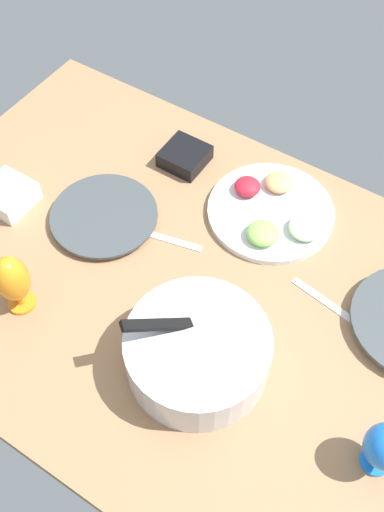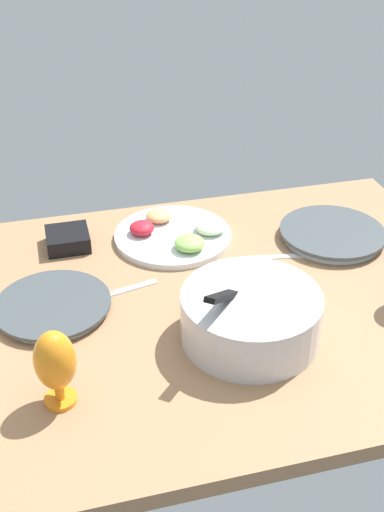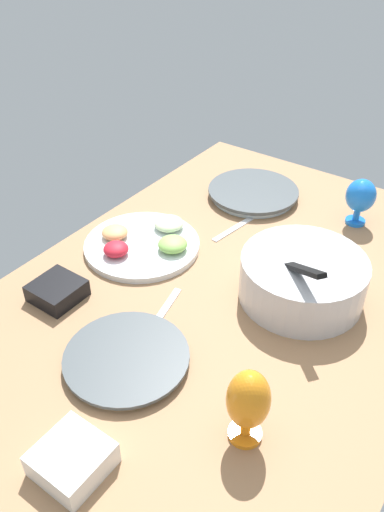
# 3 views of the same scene
# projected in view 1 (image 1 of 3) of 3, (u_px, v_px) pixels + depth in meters

# --- Properties ---
(ground_plane) EXTENTS (1.60, 1.04, 0.04)m
(ground_plane) POSITION_uv_depth(u_px,v_px,m) (189.00, 290.00, 1.46)
(ground_plane) COLOR #99704C
(dinner_plate_right) EXTENTS (0.28, 0.28, 0.02)m
(dinner_plate_right) POSITION_uv_depth(u_px,v_px,m) (104.00, 217.00, 1.55)
(dinner_plate_right) COLOR silver
(dinner_plate_right) RESTS_ON ground_plane
(mixing_bowl) EXTENTS (0.31, 0.31, 0.19)m
(mixing_bowl) POSITION_uv_depth(u_px,v_px,m) (197.00, 351.00, 1.28)
(mixing_bowl) COLOR silver
(mixing_bowl) RESTS_ON ground_plane
(fruit_platter) EXTENTS (0.33, 0.33, 0.05)m
(fruit_platter) POSITION_uv_depth(u_px,v_px,m) (272.00, 211.00, 1.56)
(fruit_platter) COLOR silver
(fruit_platter) RESTS_ON ground_plane
(hurricane_glass_orange) EXTENTS (0.08, 0.08, 0.17)m
(hurricane_glass_orange) POSITION_uv_depth(u_px,v_px,m) (12.00, 280.00, 1.33)
(hurricane_glass_orange) COLOR orange
(hurricane_glass_orange) RESTS_ON ground_plane
(square_bowl_black) EXTENTS (0.12, 0.12, 0.05)m
(square_bowl_black) POSITION_uv_depth(u_px,v_px,m) (185.00, 156.00, 1.66)
(square_bowl_black) COLOR black
(square_bowl_black) RESTS_ON ground_plane
(square_bowl_white) EXTENTS (0.12, 0.12, 0.05)m
(square_bowl_white) POSITION_uv_depth(u_px,v_px,m) (8.00, 194.00, 1.57)
(square_bowl_white) COLOR white
(square_bowl_white) RESTS_ON ground_plane
(fork_by_left_plate) EXTENTS (0.18, 0.05, 0.01)m
(fork_by_left_plate) POSITION_uv_depth(u_px,v_px,m) (324.00, 300.00, 1.42)
(fork_by_left_plate) COLOR silver
(fork_by_left_plate) RESTS_ON ground_plane
(fork_by_right_plate) EXTENTS (0.18, 0.06, 0.01)m
(fork_by_right_plate) POSITION_uv_depth(u_px,v_px,m) (168.00, 239.00, 1.52)
(fork_by_right_plate) COLOR silver
(fork_by_right_plate) RESTS_ON ground_plane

